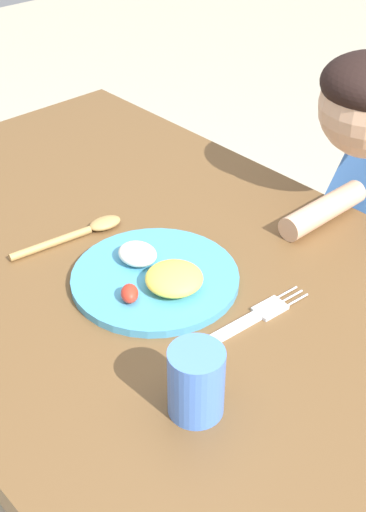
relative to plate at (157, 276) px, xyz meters
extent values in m
cube|color=brown|center=(0.05, 0.02, -0.03)|extent=(1.45, 0.77, 0.04)
cube|color=brown|center=(-0.59, 0.31, -0.41)|extent=(0.08, 0.08, 0.71)
cylinder|color=#4392BA|center=(0.00, 0.00, -0.01)|extent=(0.26, 0.26, 0.01)
ellipsoid|color=#F9E14C|center=(0.04, 0.00, 0.02)|extent=(0.09, 0.09, 0.03)
ellipsoid|color=red|center=(0.02, -0.07, 0.01)|extent=(0.04, 0.04, 0.02)
ellipsoid|color=white|center=(-0.05, 0.00, 0.01)|extent=(0.07, 0.06, 0.03)
cube|color=silver|center=(0.15, 0.00, -0.01)|extent=(0.03, 0.12, 0.01)
cube|color=silver|center=(0.16, 0.08, -0.01)|extent=(0.04, 0.05, 0.01)
cylinder|color=silver|center=(0.17, 0.12, -0.01)|extent=(0.01, 0.04, 0.00)
cylinder|color=silver|center=(0.16, 0.13, -0.01)|extent=(0.01, 0.04, 0.00)
cylinder|color=silver|center=(0.15, 0.13, -0.01)|extent=(0.01, 0.04, 0.00)
cylinder|color=#AD874D|center=(-0.19, -0.07, -0.01)|extent=(0.03, 0.15, 0.01)
ellipsoid|color=#AD874D|center=(-0.18, 0.03, 0.00)|extent=(0.04, 0.06, 0.02)
cylinder|color=#487BDF|center=(0.22, -0.13, 0.03)|extent=(0.07, 0.07, 0.09)
cylinder|color=#D8A884|center=(0.06, 0.33, 0.01)|extent=(0.04, 0.19, 0.04)
camera|label=1|loc=(0.62, -0.52, 0.62)|focal=47.15mm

